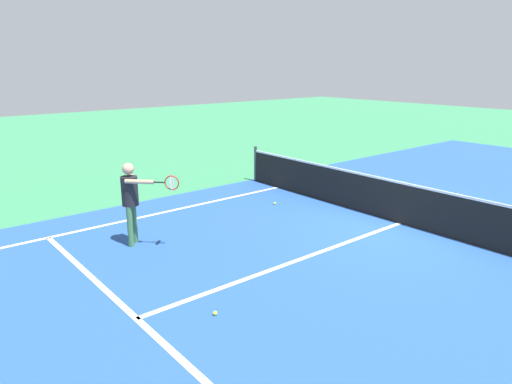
# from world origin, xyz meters

# --- Properties ---
(ground_plane) EXTENTS (60.00, 60.00, 0.00)m
(ground_plane) POSITION_xyz_m (0.00, 0.00, 0.00)
(ground_plane) COLOR #337F51
(court_surface_inbounds) EXTENTS (10.62, 24.40, 0.00)m
(court_surface_inbounds) POSITION_xyz_m (0.00, 0.00, 0.00)
(court_surface_inbounds) COLOR #234C93
(court_surface_inbounds) RESTS_ON ground_plane
(line_sideline_left) EXTENTS (0.10, 11.89, 0.01)m
(line_sideline_left) POSITION_xyz_m (-4.11, -5.95, 0.00)
(line_sideline_left) COLOR white
(line_sideline_left) RESTS_ON ground_plane
(line_service_near) EXTENTS (8.22, 0.10, 0.01)m
(line_service_near) POSITION_xyz_m (0.00, -6.40, 0.00)
(line_service_near) COLOR white
(line_service_near) RESTS_ON ground_plane
(line_center_service) EXTENTS (0.10, 6.40, 0.01)m
(line_center_service) POSITION_xyz_m (0.00, -3.20, 0.00)
(line_center_service) COLOR white
(line_center_service) RESTS_ON ground_plane
(net) EXTENTS (10.34, 0.09, 1.07)m
(net) POSITION_xyz_m (0.00, 0.00, 0.49)
(net) COLOR #33383D
(net) RESTS_ON ground_plane
(player_near) EXTENTS (1.05, 0.76, 1.66)m
(player_near) POSITION_xyz_m (-2.63, -5.17, 1.03)
(player_near) COLOR #3F7247
(player_near) RESTS_ON ground_plane
(tennis_ball_mid_court) EXTENTS (0.07, 0.07, 0.07)m
(tennis_ball_mid_court) POSITION_xyz_m (0.63, -5.49, 0.03)
(tennis_ball_mid_court) COLOR #CCE033
(tennis_ball_mid_court) RESTS_ON ground_plane
(tennis_ball_near_net) EXTENTS (0.07, 0.07, 0.07)m
(tennis_ball_near_net) POSITION_xyz_m (-2.88, -1.21, 0.03)
(tennis_ball_near_net) COLOR #CCE033
(tennis_ball_near_net) RESTS_ON ground_plane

